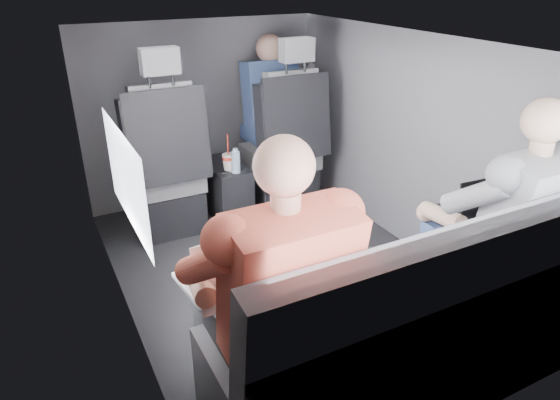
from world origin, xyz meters
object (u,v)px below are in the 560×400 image
rear_bench (403,338)px  laptop_white (232,273)px  front_seat_right (283,156)px  passenger_rear_left (270,296)px  front_seat_left (165,177)px  passenger_rear_right (499,227)px  center_console (226,190)px  water_bottle (236,162)px  soda_cup (229,162)px  passenger_front_right (270,102)px  laptop_black (472,209)px

rear_bench → laptop_white: size_ratio=4.25×
front_seat_right → passenger_rear_left: size_ratio=1.01×
front_seat_left → passenger_rear_right: bearing=-60.4°
center_console → front_seat_left: bearing=-174.9°
front_seat_right → water_bottle: 0.47m
front_seat_right → water_bottle: size_ratio=7.33×
front_seat_right → soda_cup: 0.48m
rear_bench → soda_cup: rear_bench is taller
front_seat_right → passenger_front_right: bearing=85.4°
laptop_white → passenger_rear_left: size_ratio=0.30×
center_console → water_bottle: 0.33m
passenger_rear_right → laptop_white: bearing=170.5°
laptop_black → passenger_front_right: 1.89m
soda_cup → passenger_rear_right: 1.83m
front_seat_right → laptop_white: bearing=-123.6°
laptop_white → rear_bench: bearing=-25.6°
soda_cup → laptop_black: size_ratio=0.75×
laptop_white → front_seat_left: bearing=84.0°
soda_cup → water_bottle: soda_cup is taller
rear_bench → center_console: bearing=90.0°
passenger_front_right → soda_cup: bearing=-145.1°
water_bottle → passenger_rear_right: 1.77m
water_bottle → soda_cup: bearing=122.2°
passenger_rear_right → passenger_rear_left: bearing=-180.0°
rear_bench → water_bottle: size_ratio=9.26×
laptop_white → passenger_front_right: size_ratio=0.46×
passenger_rear_left → passenger_front_right: 2.31m
water_bottle → passenger_front_right: (0.46, 0.40, 0.27)m
front_seat_left → rear_bench: size_ratio=0.79×
water_bottle → rear_bench: bearing=-90.4°
center_console → rear_bench: (-0.00, -1.94, 0.11)m
front_seat_right → passenger_rear_right: size_ratio=1.02×
center_console → rear_bench: 1.94m
passenger_front_right → front_seat_right: bearing=-94.6°
laptop_white → passenger_rear_right: bearing=-9.5°
front_seat_left → passenger_front_right: 1.02m
laptop_black → water_bottle: bearing=112.0°
center_console → passenger_front_right: (0.47, 0.22, 0.55)m
water_bottle → laptop_white: (-0.63, -1.47, 0.16)m
center_console → laptop_white: laptop_white is taller
front_seat_left → water_bottle: 0.49m
rear_bench → laptop_white: rear_bench is taller
rear_bench → passenger_rear_right: 0.67m
passenger_rear_left → passenger_front_right: passenger_rear_left is taller
rear_bench → water_bottle: bearing=89.6°
front_seat_left → passenger_rear_left: size_ratio=1.01×
front_seat_left → passenger_rear_right: size_ratio=1.02×
center_console → passenger_front_right: size_ratio=0.59×
front_seat_left → passenger_rear_left: 1.83m
water_bottle → front_seat_left: bearing=163.4°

